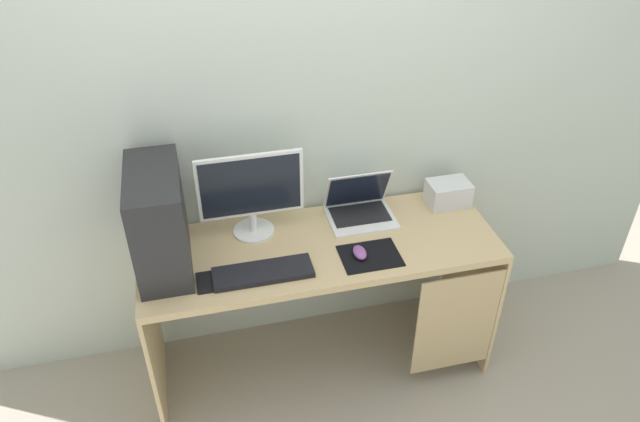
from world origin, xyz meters
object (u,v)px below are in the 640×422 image
(laptop, at_px, (360,208))
(mouse_left, at_px, (360,252))
(pc_tower, at_px, (159,221))
(projector, at_px, (448,193))
(cell_phone, at_px, (205,282))
(monitor, at_px, (251,193))
(keyboard, at_px, (263,272))

(laptop, bearing_deg, mouse_left, -106.52)
(pc_tower, xyz_separation_m, projector, (1.36, 0.13, -0.16))
(mouse_left, bearing_deg, cell_phone, -178.52)
(monitor, distance_m, cell_phone, 0.44)
(keyboard, bearing_deg, pc_tower, 155.62)
(mouse_left, bearing_deg, laptop, 73.48)
(cell_phone, bearing_deg, pc_tower, 130.50)
(laptop, bearing_deg, cell_phone, -157.64)
(monitor, relative_size, laptop, 1.50)
(monitor, bearing_deg, projector, 0.75)
(pc_tower, height_order, monitor, pc_tower)
(laptop, height_order, projector, laptop)
(laptop, distance_m, projector, 0.45)
(monitor, height_order, cell_phone, monitor)
(keyboard, bearing_deg, laptop, 31.37)
(monitor, distance_m, laptop, 0.54)
(monitor, height_order, laptop, monitor)
(pc_tower, bearing_deg, laptop, 8.61)
(pc_tower, height_order, projector, pc_tower)
(laptop, xyz_separation_m, projector, (0.45, -0.00, 0.01))
(keyboard, distance_m, cell_phone, 0.24)
(pc_tower, relative_size, monitor, 0.98)
(pc_tower, height_order, cell_phone, pc_tower)
(keyboard, xyz_separation_m, mouse_left, (0.43, 0.02, 0.01))
(mouse_left, bearing_deg, projector, 28.54)
(cell_phone, bearing_deg, keyboard, -0.64)
(projector, xyz_separation_m, mouse_left, (-0.54, -0.29, -0.04))
(laptop, xyz_separation_m, keyboard, (-0.52, -0.31, -0.03))
(projector, relative_size, keyboard, 0.48)
(pc_tower, relative_size, projector, 2.28)
(monitor, distance_m, keyboard, 0.36)
(keyboard, xyz_separation_m, cell_phone, (-0.24, 0.00, -0.01))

